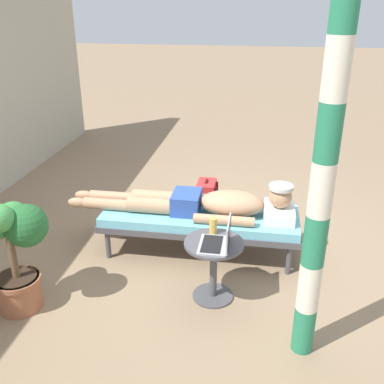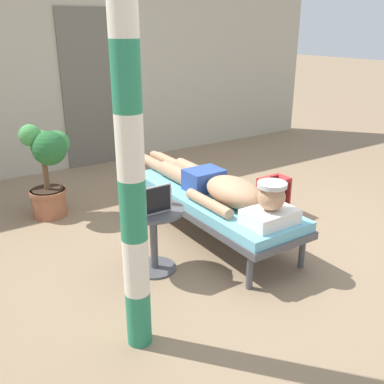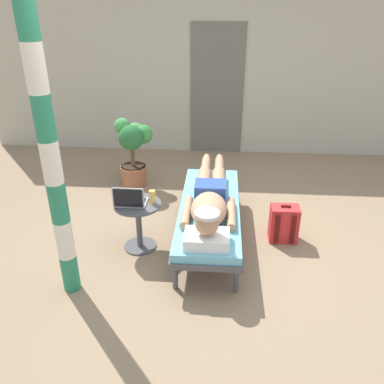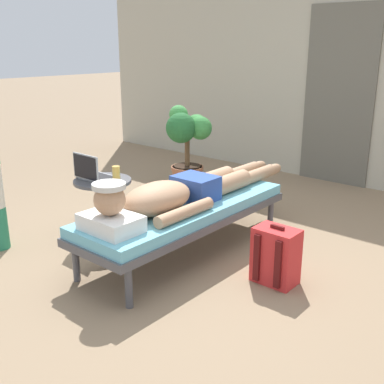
% 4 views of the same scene
% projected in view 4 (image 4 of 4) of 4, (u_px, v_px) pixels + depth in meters
% --- Properties ---
extents(ground_plane, '(40.00, 40.00, 0.00)m').
position_uv_depth(ground_plane, '(185.00, 264.00, 3.58)').
color(ground_plane, '#8C7256').
extents(house_wall_back, '(7.60, 0.20, 2.70)m').
position_uv_depth(house_wall_back, '(345.00, 67.00, 5.41)').
color(house_wall_back, '#B2AD99').
rests_on(house_wall_back, ground).
extents(house_door_panel, '(0.84, 0.03, 2.04)m').
position_uv_depth(house_door_panel, '(339.00, 97.00, 5.43)').
color(house_door_panel, '#625F54').
rests_on(house_door_panel, ground).
extents(lounge_chair, '(0.65, 1.89, 0.42)m').
position_uv_depth(lounge_chair, '(185.00, 212.00, 3.67)').
color(lounge_chair, '#4C4C51').
rests_on(lounge_chair, ground).
extents(person_reclining, '(0.53, 2.17, 0.33)m').
position_uv_depth(person_reclining, '(179.00, 193.00, 3.57)').
color(person_reclining, white).
rests_on(person_reclining, lounge_chair).
extents(side_table, '(0.48, 0.48, 0.52)m').
position_uv_depth(side_table, '(104.00, 199.00, 3.96)').
color(side_table, '#4C4C51').
rests_on(side_table, ground).
extents(laptop, '(0.31, 0.24, 0.23)m').
position_uv_depth(laptop, '(92.00, 173.00, 3.89)').
color(laptop, '#A5A8AD').
rests_on(laptop, side_table).
extents(drink_glass, '(0.06, 0.06, 0.14)m').
position_uv_depth(drink_glass, '(116.00, 174.00, 3.81)').
color(drink_glass, gold).
rests_on(drink_glass, side_table).
extents(backpack, '(0.30, 0.26, 0.42)m').
position_uv_depth(backpack, '(276.00, 256.00, 3.26)').
color(backpack, red).
rests_on(backpack, ground).
extents(potted_plant, '(0.49, 0.55, 0.96)m').
position_uv_depth(potted_plant, '(188.00, 143.00, 5.20)').
color(potted_plant, '#9E5B3D').
rests_on(potted_plant, ground).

